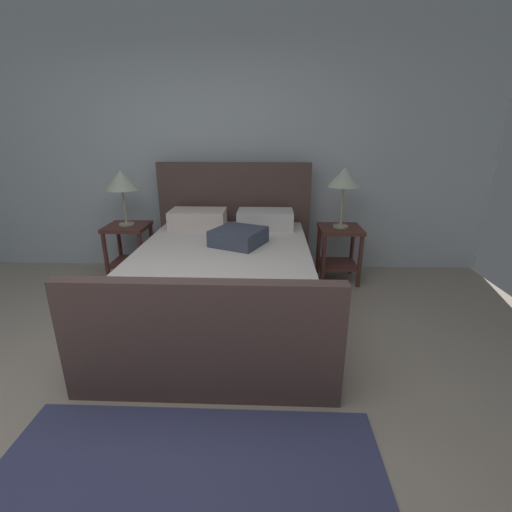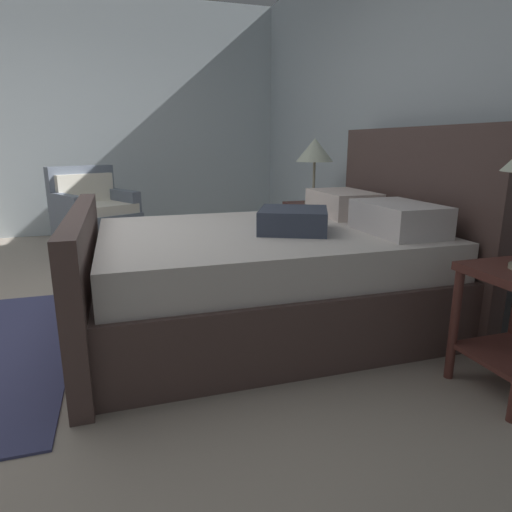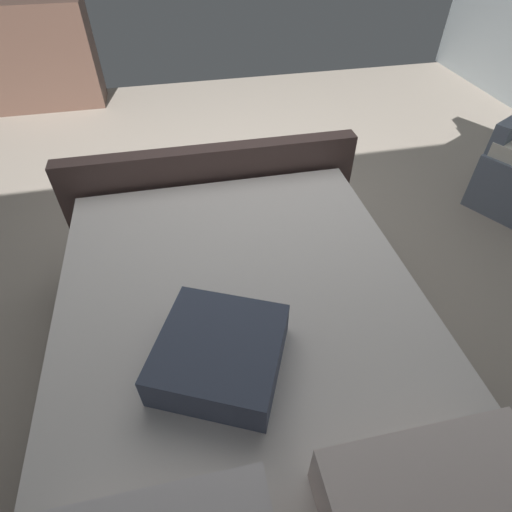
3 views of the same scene
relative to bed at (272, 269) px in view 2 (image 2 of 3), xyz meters
name	(u,v)px [view 2 (image 2 of 3)]	position (x,y,z in m)	size (l,w,h in m)	color
ground_plane	(26,331)	(-0.33, -1.53, -0.36)	(6.29, 5.46, 0.02)	#A6998A
wall_back	(420,102)	(-0.33, 1.26, 1.08)	(6.41, 0.12, 2.87)	silver
wall_side_left	(58,118)	(-3.53, -1.53, 1.08)	(0.12, 5.58, 2.87)	silver
bed	(272,269)	(0.00, 0.00, 0.00)	(1.68, 2.24, 1.25)	brown
nightstand_left	(312,224)	(-1.15, 0.81, 0.05)	(0.44, 0.44, 0.60)	brown
table_lamp_left	(315,151)	(-1.15, 0.81, 0.72)	(0.34, 0.34, 0.59)	#B7B293
armchair	(95,219)	(-2.45, -1.16, -0.01)	(0.98, 0.98, 0.90)	slate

